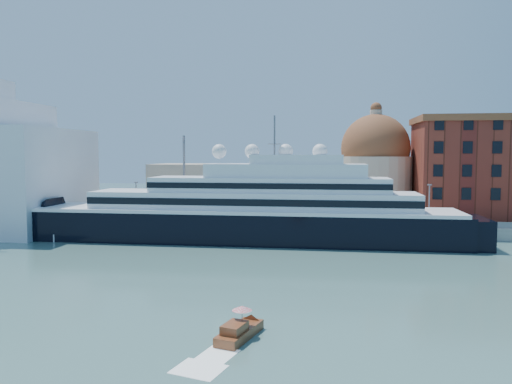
# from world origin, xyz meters

# --- Properties ---
(ground) EXTENTS (400.00, 400.00, 0.00)m
(ground) POSITION_xyz_m (0.00, 0.00, 0.00)
(ground) COLOR #345956
(ground) RESTS_ON ground
(quay) EXTENTS (180.00, 10.00, 2.50)m
(quay) POSITION_xyz_m (0.00, 34.00, 1.25)
(quay) COLOR gray
(quay) RESTS_ON ground
(land) EXTENTS (260.00, 72.00, 2.00)m
(land) POSITION_xyz_m (0.00, 75.00, 1.00)
(land) COLOR slate
(land) RESTS_ON ground
(quay_fence) EXTENTS (180.00, 0.10, 1.20)m
(quay_fence) POSITION_xyz_m (0.00, 29.50, 3.10)
(quay_fence) COLOR slate
(quay_fence) RESTS_ON quay
(superyacht) EXTENTS (92.77, 12.86, 27.73)m
(superyacht) POSITION_xyz_m (-8.45, 23.00, 4.78)
(superyacht) COLOR black
(superyacht) RESTS_ON ground
(service_barge) EXTENTS (13.16, 8.15, 2.81)m
(service_barge) POSITION_xyz_m (-35.37, 20.76, 0.81)
(service_barge) COLOR white
(service_barge) RESTS_ON ground
(water_taxi) EXTENTS (3.68, 6.56, 2.96)m
(water_taxi) POSITION_xyz_m (2.58, -26.80, 0.71)
(water_taxi) COLOR maroon
(water_taxi) RESTS_ON ground
(warehouse) EXTENTS (43.00, 19.00, 23.25)m
(warehouse) POSITION_xyz_m (52.00, 52.00, 13.79)
(warehouse) COLOR maroon
(warehouse) RESTS_ON land
(church) EXTENTS (66.00, 18.00, 25.50)m
(church) POSITION_xyz_m (6.39, 57.72, 10.91)
(church) COLOR beige
(church) RESTS_ON land
(lamp_posts) EXTENTS (120.80, 2.40, 18.00)m
(lamp_posts) POSITION_xyz_m (-12.67, 32.27, 9.84)
(lamp_posts) COLOR slate
(lamp_posts) RESTS_ON quay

